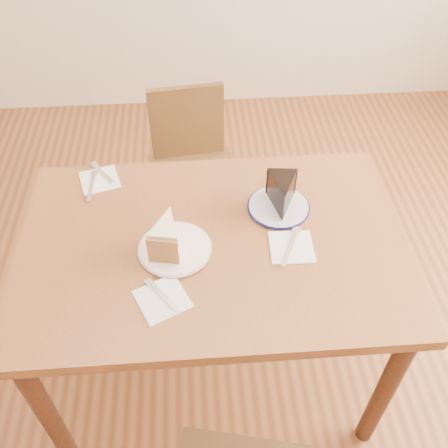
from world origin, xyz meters
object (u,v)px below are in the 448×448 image
carrot_cake (168,235)px  chocolate_cake (282,196)px  table (212,261)px  plate_cream (175,249)px  plate_navy (278,207)px  chair_far (193,170)px

carrot_cake → chocolate_cake: 0.39m
table → plate_cream: 0.16m
table → carrot_cake: 0.20m
table → chocolate_cake: (0.24, 0.12, 0.16)m
plate_cream → carrot_cake: (-0.02, 0.01, 0.05)m
plate_navy → carrot_cake: carrot_cake is taller
plate_navy → carrot_cake: size_ratio=1.58×
table → plate_navy: size_ratio=6.13×
table → chair_far: bearing=93.8°
chair_far → plate_navy: size_ratio=4.04×
table → plate_cream: bearing=-165.3°
plate_cream → chocolate_cake: 0.38m
table → chocolate_cake: size_ratio=8.93×
plate_cream → table: bearing=14.7°
table → chair_far: chair_far is taller
plate_navy → carrot_cake: (-0.36, -0.15, 0.05)m
plate_navy → table: bearing=-150.8°
table → plate_navy: (0.23, 0.13, 0.10)m
chair_far → plate_cream: (-0.06, -0.75, 0.32)m
chair_far → carrot_cake: (-0.08, -0.74, 0.37)m
plate_cream → carrot_cake: size_ratio=1.75×
chair_far → plate_cream: 0.82m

